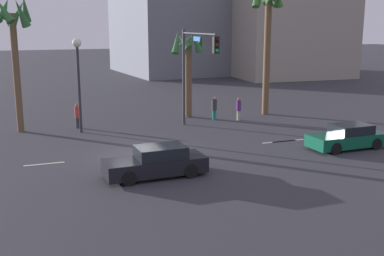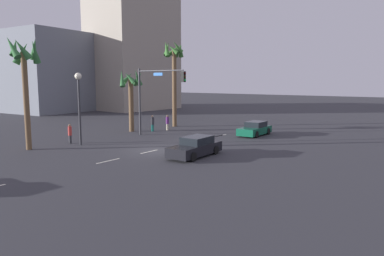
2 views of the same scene
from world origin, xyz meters
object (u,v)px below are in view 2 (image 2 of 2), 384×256
Objects in this scene: streetlamp at (79,95)px; pedestrian_1 at (152,123)px; palm_tree_0 at (131,88)px; building_2 at (133,39)px; palm_tree_2 at (174,65)px; car_2 at (255,129)px; pedestrian_0 at (167,122)px; pedestrian_2 at (70,133)px; car_0 at (195,147)px; traffic_signal at (154,90)px; palm_tree_1 at (24,66)px; building_1 at (56,73)px.

streetlamp reaches higher than pedestrian_1.
palm_tree_0 is 0.25× the size of building_2.
streetlamp is 10.24m from pedestrian_1.
palm_tree_2 is at bearing -122.12° from building_2.
pedestrian_0 reaches higher than car_2.
building_2 is at bearing 49.28° from pedestrian_1.
building_2 is at bearing 39.24° from streetlamp.
palm_tree_0 reaches higher than pedestrian_2.
pedestrian_0 is at bearing 0.64° from streetlamp.
pedestrian_0 reaches higher than car_0.
car_2 is 12.63m from palm_tree_2.
car_0 is 10.56m from traffic_signal.
pedestrian_2 is at bearing 155.55° from traffic_signal.
car_0 is at bearing -174.26° from car_2.
car_2 is 0.69× the size of traffic_signal.
car_2 is at bearing -48.53° from traffic_signal.
car_2 is at bearing -113.56° from building_2.
streetlamp is at bearing 165.30° from traffic_signal.
palm_tree_1 reaches higher than pedestrian_0.
traffic_signal is at bearing -105.59° from palm_tree_0.
car_2 is at bearing -104.37° from building_1.
building_1 reaches higher than traffic_signal.
pedestrian_0 is 1.77m from pedestrian_1.
palm_tree_1 is at bearing 157.46° from streetlamp.
building_2 is at bearing 55.38° from palm_tree_2.
traffic_signal reaches higher than pedestrian_2.
streetlamp is at bearing -125.70° from building_1.
palm_tree_1 is (-13.31, 0.68, 5.57)m from pedestrian_1.
pedestrian_1 is 0.09× the size of building_1.
pedestrian_0 is at bearing -5.34° from palm_tree_1.
pedestrian_0 is 0.19× the size of palm_tree_1.
palm_tree_2 is at bearing -8.68° from palm_tree_0.
traffic_signal is at bearing -128.55° from building_2.
building_1 is at bearing 72.22° from pedestrian_1.
traffic_signal reaches higher than pedestrian_1.
building_2 is (9.41, -10.64, 6.23)m from building_1.
palm_tree_0 is at bearing -132.14° from building_2.
streetlamp is 0.61× the size of palm_tree_2.
car_2 is at bearing -65.71° from palm_tree_0.
pedestrian_0 is at bearing -125.08° from building_2.
palm_tree_1 is at bearing 174.66° from pedestrian_0.
pedestrian_2 is 0.25× the size of palm_tree_0.
pedestrian_2 is 0.08× the size of building_1.
streetlamp is 39.82m from building_2.
traffic_signal is 0.99× the size of palm_tree_0.
building_1 is at bearing 75.00° from pedestrian_0.
pedestrian_2 is (-9.70, 0.54, -0.01)m from pedestrian_1.
pedestrian_1 reaches higher than car_0.
building_1 is at bearing 133.98° from building_2.
car_0 is 11.94m from pedestrian_2.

